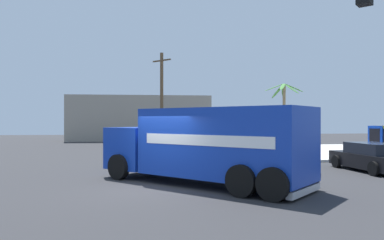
{
  "coord_description": "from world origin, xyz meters",
  "views": [
    {
      "loc": [
        -0.18,
        -12.97,
        2.34
      ],
      "look_at": [
        1.48,
        0.63,
        2.36
      ],
      "focal_mm": 34.89,
      "sensor_mm": 36.0,
      "label": 1
    }
  ],
  "objects_px": {
    "delivery_truck": "(206,144)",
    "utility_pole": "(162,98)",
    "sedan_black": "(372,158)",
    "vending_machine_red": "(377,140)",
    "vending_machine_blue": "(382,140)",
    "palm_tree_far": "(284,103)"
  },
  "relations": [
    {
      "from": "sedan_black",
      "to": "vending_machine_blue",
      "type": "relative_size",
      "value": 2.37
    },
    {
      "from": "vending_machine_red",
      "to": "utility_pole",
      "type": "bearing_deg",
      "value": 141.82
    },
    {
      "from": "palm_tree_far",
      "to": "sedan_black",
      "type": "bearing_deg",
      "value": -96.33
    },
    {
      "from": "sedan_black",
      "to": "delivery_truck",
      "type": "bearing_deg",
      "value": -162.66
    },
    {
      "from": "sedan_black",
      "to": "vending_machine_red",
      "type": "relative_size",
      "value": 2.37
    },
    {
      "from": "vending_machine_red",
      "to": "palm_tree_far",
      "type": "relative_size",
      "value": 0.34
    },
    {
      "from": "vending_machine_blue",
      "to": "vending_machine_red",
      "type": "bearing_deg",
      "value": 164.0
    },
    {
      "from": "utility_pole",
      "to": "delivery_truck",
      "type": "bearing_deg",
      "value": -87.75
    },
    {
      "from": "vending_machine_red",
      "to": "utility_pole",
      "type": "xyz_separation_m",
      "value": [
        -13.91,
        10.94,
        3.34
      ]
    },
    {
      "from": "vending_machine_red",
      "to": "utility_pole",
      "type": "height_order",
      "value": "utility_pole"
    },
    {
      "from": "utility_pole",
      "to": "sedan_black",
      "type": "bearing_deg",
      "value": -63.6
    },
    {
      "from": "sedan_black",
      "to": "vending_machine_red",
      "type": "xyz_separation_m",
      "value": [
        4.94,
        7.12,
        0.44
      ]
    },
    {
      "from": "sedan_black",
      "to": "utility_pole",
      "type": "relative_size",
      "value": 0.51
    },
    {
      "from": "vending_machine_blue",
      "to": "utility_pole",
      "type": "xyz_separation_m",
      "value": [
        -14.21,
        11.03,
        3.34
      ]
    },
    {
      "from": "vending_machine_red",
      "to": "vending_machine_blue",
      "type": "height_order",
      "value": "same"
    },
    {
      "from": "palm_tree_far",
      "to": "utility_pole",
      "type": "xyz_separation_m",
      "value": [
        -10.7,
        2.4,
        0.48
      ]
    },
    {
      "from": "vending_machine_blue",
      "to": "palm_tree_far",
      "type": "distance_m",
      "value": 9.75
    },
    {
      "from": "delivery_truck",
      "to": "sedan_black",
      "type": "height_order",
      "value": "delivery_truck"
    },
    {
      "from": "delivery_truck",
      "to": "vending_machine_red",
      "type": "relative_size",
      "value": 4.1
    },
    {
      "from": "delivery_truck",
      "to": "utility_pole",
      "type": "bearing_deg",
      "value": 92.25
    },
    {
      "from": "sedan_black",
      "to": "vending_machine_blue",
      "type": "distance_m",
      "value": 8.79
    },
    {
      "from": "sedan_black",
      "to": "palm_tree_far",
      "type": "xyz_separation_m",
      "value": [
        1.74,
        15.67,
        3.3
      ]
    }
  ]
}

